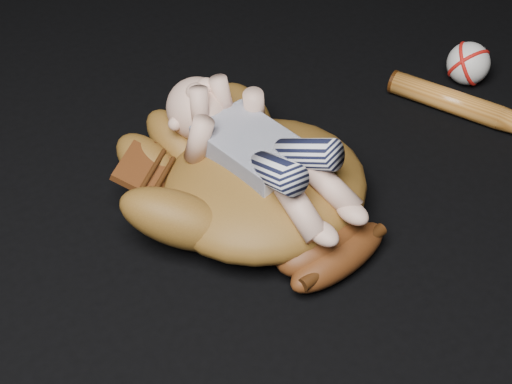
# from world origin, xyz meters

# --- Properties ---
(baseball_glove) EXTENTS (0.46, 0.51, 0.14)m
(baseball_glove) POSITION_xyz_m (-0.18, 0.07, 0.07)
(baseball_glove) COLOR brown
(baseball_glove) RESTS_ON ground
(newborn_baby) EXTENTS (0.23, 0.39, 0.15)m
(newborn_baby) POSITION_xyz_m (-0.18, 0.07, 0.13)
(newborn_baby) COLOR #D5A189
(newborn_baby) RESTS_ON baseball_glove
(baseball) EXTENTS (0.10, 0.10, 0.08)m
(baseball) POSITION_xyz_m (0.33, 0.16, 0.04)
(baseball) COLOR silver
(baseball) RESTS_ON ground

